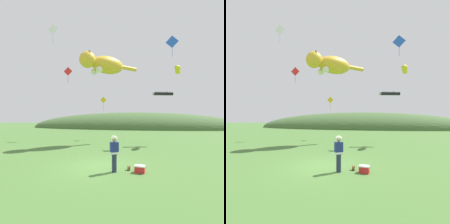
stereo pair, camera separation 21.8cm
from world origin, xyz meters
The scene contains 12 objects.
ground_plane centered at (0.00, 0.00, 0.00)m, with size 120.00×120.00×0.00m, color #477033.
distant_hill_ridge centered at (0.00, 32.29, 0.00)m, with size 50.90×13.93×7.47m.
festival_attendant centered at (0.98, -0.79, 0.95)m, with size 0.49×0.43×1.77m.
kite_spool centered at (1.67, -0.35, 0.13)m, with size 0.13×0.26×0.26m.
picnic_cooler centered at (2.23, -0.68, 0.18)m, with size 0.53×0.40×0.36m.
kite_giant_cat centered at (-1.61, 8.02, 8.12)m, with size 5.42×5.20×2.11m.
kite_fish_windsock centered at (5.90, 9.32, 7.64)m, with size 0.96×2.13×0.64m.
kite_tube_streamer centered at (4.34, 8.85, 5.08)m, with size 2.06×0.85×0.44m.
kite_diamond_blue centered at (5.35, 9.16, 10.43)m, with size 1.28×0.23×2.20m.
kite_diamond_white centered at (-6.69, 6.88, 11.68)m, with size 1.07×0.03×1.97m.
kite_diamond_red centered at (-6.87, 11.00, 8.41)m, with size 1.11×0.07×2.01m.
kite_diamond_gold centered at (-2.46, 11.58, 4.77)m, with size 0.81×0.27×1.75m.
Camera 1 is at (2.42, -9.40, 2.75)m, focal length 28.00 mm.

